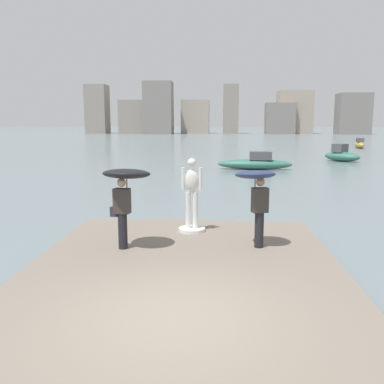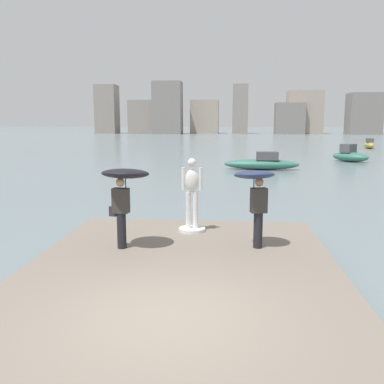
{
  "view_description": "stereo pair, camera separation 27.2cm",
  "coord_description": "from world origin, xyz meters",
  "px_view_note": "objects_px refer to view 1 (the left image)",
  "views": [
    {
      "loc": [
        0.68,
        -6.35,
        3.47
      ],
      "look_at": [
        0.0,
        5.09,
        1.55
      ],
      "focal_mm": 39.83,
      "sensor_mm": 36.0,
      "label": 1
    },
    {
      "loc": [
        0.95,
        -6.34,
        3.47
      ],
      "look_at": [
        0.0,
        5.09,
        1.55
      ],
      "focal_mm": 39.83,
      "sensor_mm": 36.0,
      "label": 2
    }
  ],
  "objects_px": {
    "onlooker_left": "(125,184)",
    "boat_leftward": "(359,144)",
    "statue_white_figure": "(192,200)",
    "boat_near": "(256,163)",
    "onlooker_right": "(257,187)",
    "boat_far": "(342,155)"
  },
  "relations": [
    {
      "from": "onlooker_left",
      "to": "boat_leftward",
      "type": "height_order",
      "value": "onlooker_left"
    },
    {
      "from": "statue_white_figure",
      "to": "boat_near",
      "type": "relative_size",
      "value": 0.38
    },
    {
      "from": "onlooker_right",
      "to": "boat_far",
      "type": "relative_size",
      "value": 0.56
    },
    {
      "from": "boat_near",
      "to": "boat_leftward",
      "type": "distance_m",
      "value": 30.19
    },
    {
      "from": "onlooker_right",
      "to": "boat_near",
      "type": "height_order",
      "value": "onlooker_right"
    },
    {
      "from": "statue_white_figure",
      "to": "boat_leftward",
      "type": "distance_m",
      "value": 49.0
    },
    {
      "from": "boat_near",
      "to": "boat_leftward",
      "type": "height_order",
      "value": "same"
    },
    {
      "from": "onlooker_right",
      "to": "boat_near",
      "type": "distance_m",
      "value": 20.87
    },
    {
      "from": "onlooker_right",
      "to": "boat_leftward",
      "type": "relative_size",
      "value": 0.48
    },
    {
      "from": "boat_near",
      "to": "boat_leftward",
      "type": "relative_size",
      "value": 1.33
    },
    {
      "from": "statue_white_figure",
      "to": "onlooker_right",
      "type": "height_order",
      "value": "statue_white_figure"
    },
    {
      "from": "boat_far",
      "to": "boat_leftward",
      "type": "bearing_deg",
      "value": 68.09
    },
    {
      "from": "onlooker_left",
      "to": "onlooker_right",
      "type": "xyz_separation_m",
      "value": [
        3.14,
        0.3,
        -0.1
      ]
    },
    {
      "from": "onlooker_left",
      "to": "boat_far",
      "type": "distance_m",
      "value": 30.79
    },
    {
      "from": "onlooker_left",
      "to": "boat_near",
      "type": "relative_size",
      "value": 0.37
    },
    {
      "from": "onlooker_right",
      "to": "statue_white_figure",
      "type": "bearing_deg",
      "value": 138.77
    },
    {
      "from": "boat_leftward",
      "to": "boat_near",
      "type": "bearing_deg",
      "value": -121.28
    },
    {
      "from": "boat_far",
      "to": "onlooker_right",
      "type": "bearing_deg",
      "value": -109.69
    },
    {
      "from": "onlooker_right",
      "to": "boat_near",
      "type": "relative_size",
      "value": 0.36
    },
    {
      "from": "onlooker_right",
      "to": "boat_leftward",
      "type": "bearing_deg",
      "value": 69.4
    },
    {
      "from": "onlooker_right",
      "to": "boat_far",
      "type": "bearing_deg",
      "value": 70.31
    },
    {
      "from": "boat_near",
      "to": "boat_far",
      "type": "relative_size",
      "value": 1.57
    }
  ]
}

